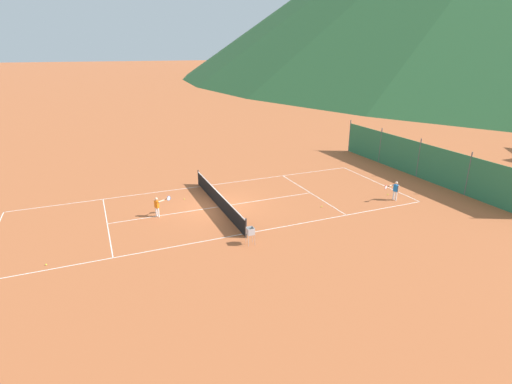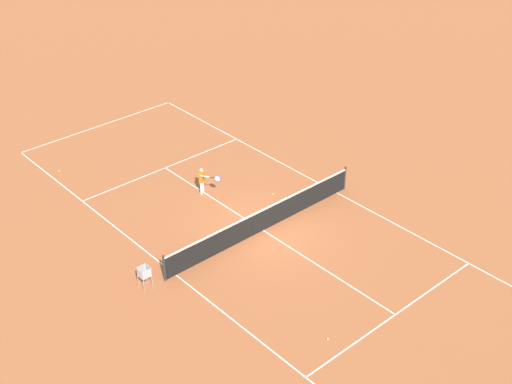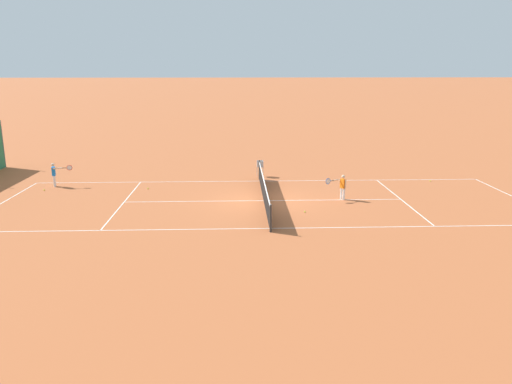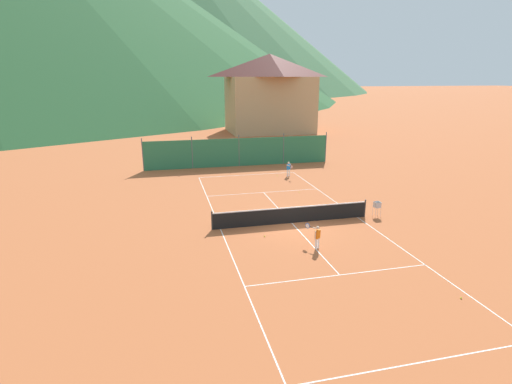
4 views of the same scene
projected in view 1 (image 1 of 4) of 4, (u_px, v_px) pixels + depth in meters
The scene contains 11 objects.
ground_plane at pixel (219, 207), 24.21m from camera, with size 600.00×600.00×0.00m, color #B25B33.
court_line_markings at pixel (219, 207), 24.21m from camera, with size 8.25×23.85×0.01m.
tennis_net at pixel (218, 199), 24.04m from camera, with size 9.18×0.08×1.06m.
windscreen_fence_far at pixel (418, 160), 29.43m from camera, with size 17.28×0.08×2.90m.
player_near_baseline at pixel (395, 189), 25.02m from camera, with size 0.41×1.06×1.23m.
player_far_baseline at pixel (158, 205), 22.61m from camera, with size 0.49×1.00×1.17m.
tennis_ball_service_box at pixel (46, 265), 17.68m from camera, with size 0.07×0.07×0.07m, color #CCE033.
tennis_ball_alley_right at pixel (322, 207), 24.14m from camera, with size 0.07×0.07×0.07m, color #CCE033.
tennis_ball_far_corner at pixel (388, 195), 26.12m from camera, with size 0.07×0.07×0.07m, color #CCE033.
tennis_ball_mid_court at pixel (184, 199), 25.35m from camera, with size 0.07×0.07×0.07m, color #CCE033.
ball_hopper at pixel (251, 232), 19.37m from camera, with size 0.36×0.36×0.89m.
Camera 1 is at (21.58, -6.64, 9.08)m, focal length 28.00 mm.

